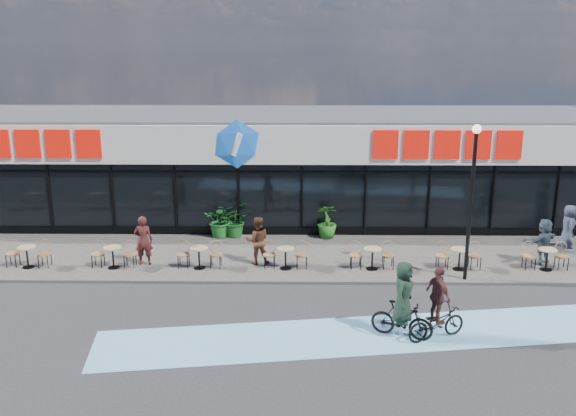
{
  "coord_description": "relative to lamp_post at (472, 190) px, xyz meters",
  "views": [
    {
      "loc": [
        2.26,
        -16.3,
        7.56
      ],
      "look_at": [
        2.0,
        3.5,
        2.15
      ],
      "focal_mm": 38.0,
      "sensor_mm": 36.0,
      "label": 1
    }
  ],
  "objects": [
    {
      "name": "bistro_set_7",
      "position": [
        0.03,
        0.96,
        -2.54
      ],
      "size": [
        1.54,
        0.62,
        0.9
      ],
      "color": "tan",
      "rests_on": "sidewalk"
    },
    {
      "name": "cyclist_a",
      "position": [
        -2.71,
        -3.89,
        -2.23
      ],
      "size": [
        1.72,
        1.11,
        2.11
      ],
      "color": "black",
      "rests_on": "ground"
    },
    {
      "name": "bistro_set_2",
      "position": [
        -14.68,
        0.96,
        -2.54
      ],
      "size": [
        1.54,
        0.62,
        0.9
      ],
      "color": "tan",
      "rests_on": "sidewalk"
    },
    {
      "name": "potted_plant_mid",
      "position": [
        -7.99,
        4.44,
        -2.34
      ],
      "size": [
        1.4,
        1.49,
        1.32
      ],
      "primitive_type": "imported",
      "rotation": [
        0.0,
        0.0,
        1.95
      ],
      "color": "#19581C",
      "rests_on": "sidewalk"
    },
    {
      "name": "patron_left",
      "position": [
        -10.75,
        1.24,
        -2.13
      ],
      "size": [
        0.64,
        0.42,
        1.74
      ],
      "primitive_type": "imported",
      "rotation": [
        0.0,
        0.0,
        3.15
      ],
      "color": "#431817",
      "rests_on": "sidewalk"
    },
    {
      "name": "bike_lane",
      "position": [
        -3.77,
        -3.8,
        -3.09
      ],
      "size": [
        14.17,
        4.13,
        0.01
      ],
      "primitive_type": "cube",
      "rotation": [
        0.0,
        0.0,
        0.14
      ],
      "color": "#75B7DD",
      "rests_on": "ground"
    },
    {
      "name": "cyclist_b",
      "position": [
        -1.82,
        -3.96,
        -2.36
      ],
      "size": [
        1.82,
        1.26,
        2.02
      ],
      "color": "black",
      "rests_on": "ground"
    },
    {
      "name": "building",
      "position": [
        -7.77,
        7.63,
        -0.76
      ],
      "size": [
        30.6,
        6.57,
        4.75
      ],
      "color": "black",
      "rests_on": "ground"
    },
    {
      "name": "bistro_set_6",
      "position": [
        -2.91,
        0.96,
        -2.54
      ],
      "size": [
        1.54,
        0.62,
        0.9
      ],
      "color": "tan",
      "rests_on": "sidewalk"
    },
    {
      "name": "bistro_set_8",
      "position": [
        2.97,
        0.96,
        -2.54
      ],
      "size": [
        1.54,
        0.62,
        0.9
      ],
      "color": "tan",
      "rests_on": "sidewalk"
    },
    {
      "name": "sidewalk",
      "position": [
        -7.77,
        2.2,
        -3.05
      ],
      "size": [
        44.0,
        5.0,
        0.1
      ],
      "primitive_type": "cube",
      "color": "#605C55",
      "rests_on": "ground"
    },
    {
      "name": "ground",
      "position": [
        -7.77,
        -2.3,
        -3.1
      ],
      "size": [
        120.0,
        120.0,
        0.0
      ],
      "primitive_type": "plane",
      "color": "#28282B",
      "rests_on": "ground"
    },
    {
      "name": "potted_plant_left",
      "position": [
        -8.47,
        4.4,
        -2.32
      ],
      "size": [
        1.31,
        1.16,
        1.36
      ],
      "primitive_type": "imported",
      "rotation": [
        0.0,
        0.0,
        0.08
      ],
      "color": "#1E6A24",
      "rests_on": "sidewalk"
    },
    {
      "name": "lamp_post",
      "position": [
        0.0,
        0.0,
        0.0
      ],
      "size": [
        0.28,
        0.28,
        5.03
      ],
      "color": "black",
      "rests_on": "sidewalk"
    },
    {
      "name": "pedestrian_b",
      "position": [
        4.66,
        3.26,
        -2.18
      ],
      "size": [
        0.63,
        0.87,
        1.63
      ],
      "primitive_type": "imported",
      "rotation": [
        0.0,
        0.0,
        1.42
      ],
      "color": "#32374D",
      "rests_on": "sidewalk"
    },
    {
      "name": "potted_plant_right",
      "position": [
        -4.29,
        4.3,
        -2.33
      ],
      "size": [
        0.78,
        0.78,
        1.34
      ],
      "primitive_type": "imported",
      "rotation": [
        0.0,
        0.0,
        3.18
      ],
      "color": "#26651C",
      "rests_on": "sidewalk"
    },
    {
      "name": "pedestrian_c",
      "position": [
        3.05,
        1.48,
        -2.19
      ],
      "size": [
        1.52,
        1.22,
        1.62
      ],
      "primitive_type": "imported",
      "rotation": [
        0.0,
        0.0,
        3.72
      ],
      "color": "#31414D",
      "rests_on": "sidewalk"
    },
    {
      "name": "patron_right",
      "position": [
        -6.83,
        1.35,
        -2.15
      ],
      "size": [
        0.9,
        0.74,
        1.69
      ],
      "primitive_type": "imported",
      "rotation": [
        0.0,
        0.0,
        3.27
      ],
      "color": "#4B281B",
      "rests_on": "sidewalk"
    },
    {
      "name": "bistro_set_5",
      "position": [
        -5.85,
        0.96,
        -2.54
      ],
      "size": [
        1.54,
        0.62,
        0.9
      ],
      "color": "tan",
      "rests_on": "sidewalk"
    },
    {
      "name": "bistro_set_3",
      "position": [
        -11.74,
        0.96,
        -2.54
      ],
      "size": [
        1.54,
        0.62,
        0.9
      ],
      "color": "tan",
      "rests_on": "sidewalk"
    },
    {
      "name": "bistro_set_4",
      "position": [
        -8.79,
        0.96,
        -2.54
      ],
      "size": [
        1.54,
        0.62,
        0.9
      ],
      "color": "tan",
      "rests_on": "sidewalk"
    }
  ]
}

